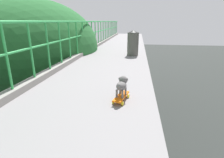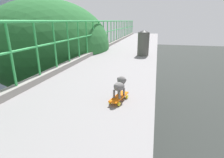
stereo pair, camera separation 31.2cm
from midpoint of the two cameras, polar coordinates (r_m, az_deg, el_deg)
name	(u,v)px [view 1 (the left image)]	position (r m, az deg, el deg)	size (l,w,h in m)	color
car_red_taxi_fifth	(59,109)	(14.95, -17.07, -9.33)	(1.96, 4.14, 1.61)	red
car_yellow_cab_sixth	(42,91)	(19.29, -22.10, -3.73)	(1.92, 4.34, 1.52)	yellow
car_green_seventh	(82,84)	(20.08, -10.05, -1.76)	(1.99, 3.84, 1.45)	#256932
city_bus	(81,55)	(31.52, -10.25, 7.50)	(2.55, 10.02, 3.10)	beige
roadside_tree_mid	(34,48)	(9.12, -24.54, 9.08)	(5.82, 5.82, 8.34)	#4B3A2E
toy_skateboard	(121,97)	(2.97, -0.03, -5.89)	(0.27, 0.51, 0.09)	#F56308
small_dog	(122,84)	(2.92, 0.20, -1.81)	(0.21, 0.34, 0.32)	slate
litter_bin	(133,43)	(6.98, 5.46, 11.47)	(0.44, 0.44, 0.95)	#4F4F48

